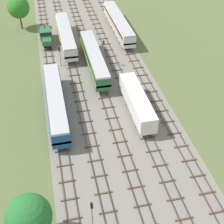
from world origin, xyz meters
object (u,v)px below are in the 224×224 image
object	(u,v)px
signal_post_nearest	(104,50)
signal_post_near	(92,212)
freight_boxcar_centre_nearest	(137,102)
signal_post_mid	(60,54)
diesel_railcar_centre_left_mid	(94,58)
diesel_railcar_left_midfar	(66,35)
diesel_railcar_far_left_near	(56,101)
shunter_loco_far_left_far	(46,35)
passenger_coach_centre_right_farther	(118,22)

from	to	relation	value
signal_post_nearest	signal_post_near	distance (m)	38.49
freight_boxcar_centre_nearest	signal_post_mid	xyz separation A→B (m)	(-11.23, 18.82, 0.48)
diesel_railcar_centre_left_mid	signal_post_near	world-z (taller)	signal_post_near
diesel_railcar_left_midfar	signal_post_nearest	world-z (taller)	signal_post_nearest
signal_post_near	signal_post_mid	xyz separation A→B (m)	(0.00, 39.09, -0.36)
diesel_railcar_far_left_near	shunter_loco_far_left_far	world-z (taller)	diesel_railcar_far_left_near
shunter_loco_far_left_far	passenger_coach_centre_right_farther	xyz separation A→B (m)	(17.96, 2.01, 0.60)
diesel_railcar_left_midfar	shunter_loco_far_left_far	xyz separation A→B (m)	(-4.49, 2.20, -0.59)
freight_boxcar_centre_nearest	diesel_railcar_centre_left_mid	xyz separation A→B (m)	(-4.50, 16.01, 0.15)
freight_boxcar_centre_nearest	diesel_railcar_left_midfar	distance (m)	29.42
passenger_coach_centre_right_farther	signal_post_mid	size ratio (longest dim) A/B	4.83
diesel_railcar_centre_left_mid	signal_post_nearest	world-z (taller)	signal_post_nearest
freight_boxcar_centre_nearest	shunter_loco_far_left_far	distance (m)	33.09
freight_boxcar_centre_nearest	signal_post_mid	size ratio (longest dim) A/B	3.08
freight_boxcar_centre_nearest	diesel_railcar_far_left_near	world-z (taller)	diesel_railcar_far_left_near
shunter_loco_far_left_far	signal_post_nearest	world-z (taller)	signal_post_nearest
freight_boxcar_centre_nearest	signal_post_near	xyz separation A→B (m)	(-11.23, -20.27, 0.84)
freight_boxcar_centre_nearest	diesel_railcar_centre_left_mid	bearing A→B (deg)	105.69
diesel_railcar_centre_left_mid	passenger_coach_centre_right_farther	bearing A→B (deg)	61.01
signal_post_near	diesel_railcar_centre_left_mid	bearing A→B (deg)	79.48
signal_post_nearest	signal_post_mid	xyz separation A→B (m)	(-8.98, 1.66, -0.73)
freight_boxcar_centre_nearest	shunter_loco_far_left_far	size ratio (longest dim) A/B	1.65
signal_post_mid	freight_boxcar_centre_nearest	bearing A→B (deg)	-59.17
freight_boxcar_centre_nearest	diesel_railcar_centre_left_mid	size ratio (longest dim) A/B	0.68
passenger_coach_centre_right_farther	signal_post_nearest	distance (m)	16.53
shunter_loco_far_left_far	diesel_railcar_centre_left_mid	bearing A→B (deg)	-57.70
passenger_coach_centre_right_farther	signal_post_near	size ratio (longest dim) A/B	4.26
shunter_loco_far_left_far	signal_post_near	xyz separation A→B (m)	(2.25, -50.48, 1.28)
shunter_loco_far_left_far	diesel_railcar_far_left_near	bearing A→B (deg)	-90.00
shunter_loco_far_left_far	signal_post_nearest	size ratio (longest dim) A/B	1.46
passenger_coach_centre_right_farther	signal_post_near	xyz separation A→B (m)	(-15.72, -52.49, 0.68)
diesel_railcar_centre_left_mid	signal_post_mid	bearing A→B (deg)	157.35
diesel_railcar_far_left_near	signal_post_near	world-z (taller)	signal_post_near
freight_boxcar_centre_nearest	signal_post_near	bearing A→B (deg)	-118.99
signal_post_nearest	signal_post_near	world-z (taller)	signal_post_nearest
freight_boxcar_centre_nearest	signal_post_nearest	xyz separation A→B (m)	(-2.25, 17.16, 1.21)
diesel_railcar_left_midfar	signal_post_nearest	size ratio (longest dim) A/B	3.53
diesel_railcar_far_left_near	signal_post_near	xyz separation A→B (m)	(2.25, -23.14, 0.69)
shunter_loco_far_left_far	signal_post_mid	distance (m)	11.65
passenger_coach_centre_right_farther	freight_boxcar_centre_nearest	bearing A→B (deg)	-97.92
diesel_railcar_far_left_near	signal_post_mid	distance (m)	16.11
diesel_railcar_centre_left_mid	signal_post_nearest	xyz separation A→B (m)	(2.25, 1.15, 1.07)
diesel_railcar_left_midfar	signal_post_mid	distance (m)	9.48
shunter_loco_far_left_far	signal_post_mid	xyz separation A→B (m)	(2.25, -11.40, 0.92)
diesel_railcar_centre_left_mid	diesel_railcar_left_midfar	distance (m)	12.82
signal_post_mid	diesel_railcar_centre_left_mid	bearing A→B (deg)	-22.65
diesel_railcar_centre_left_mid	signal_post_near	size ratio (longest dim) A/B	3.97
signal_post_nearest	diesel_railcar_left_midfar	bearing A→B (deg)	121.81
diesel_railcar_centre_left_mid	passenger_coach_centre_right_farther	world-z (taller)	same
shunter_loco_far_left_far	signal_post_nearest	distance (m)	17.30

